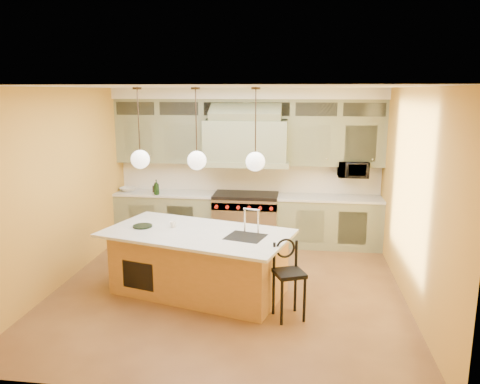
# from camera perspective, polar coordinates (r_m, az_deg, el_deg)

# --- Properties ---
(floor) EXTENTS (5.00, 5.00, 0.00)m
(floor) POSITION_cam_1_polar(r_m,az_deg,el_deg) (7.03, -1.40, -11.66)
(floor) COLOR brown
(floor) RESTS_ON ground
(ceiling) EXTENTS (5.00, 5.00, 0.00)m
(ceiling) POSITION_cam_1_polar(r_m,az_deg,el_deg) (6.43, -1.54, 12.70)
(ceiling) COLOR white
(ceiling) RESTS_ON wall_back
(wall_back) EXTENTS (5.00, 0.00, 5.00)m
(wall_back) POSITION_cam_1_polar(r_m,az_deg,el_deg) (9.01, 1.01, 3.32)
(wall_back) COLOR gold
(wall_back) RESTS_ON ground
(wall_front) EXTENTS (5.00, 0.00, 5.00)m
(wall_front) POSITION_cam_1_polar(r_m,az_deg,el_deg) (4.22, -6.80, -7.23)
(wall_front) COLOR gold
(wall_front) RESTS_ON ground
(wall_left) EXTENTS (0.00, 5.00, 5.00)m
(wall_left) POSITION_cam_1_polar(r_m,az_deg,el_deg) (7.38, -21.01, 0.51)
(wall_left) COLOR gold
(wall_left) RESTS_ON ground
(wall_right) EXTENTS (0.00, 5.00, 5.00)m
(wall_right) POSITION_cam_1_polar(r_m,az_deg,el_deg) (6.67, 20.27, -0.63)
(wall_right) COLOR gold
(wall_right) RESTS_ON ground
(back_cabinetry) EXTENTS (5.00, 0.77, 2.90)m
(back_cabinetry) POSITION_cam_1_polar(r_m,az_deg,el_deg) (8.75, 0.81, 2.93)
(back_cabinetry) COLOR gray
(back_cabinetry) RESTS_ON floor
(range) EXTENTS (1.20, 0.74, 0.96)m
(range) POSITION_cam_1_polar(r_m,az_deg,el_deg) (8.87, 0.72, -3.20)
(range) COLOR silver
(range) RESTS_ON floor
(kitchen_island) EXTENTS (2.84, 1.99, 1.35)m
(kitchen_island) POSITION_cam_1_polar(r_m,az_deg,el_deg) (6.76, -5.00, -8.39)
(kitchen_island) COLOR #A5763A
(kitchen_island) RESTS_ON floor
(counter_stool) EXTENTS (0.47, 0.47, 1.02)m
(counter_stool) POSITION_cam_1_polar(r_m,az_deg,el_deg) (6.03, 5.93, -10.03)
(counter_stool) COLOR black
(counter_stool) RESTS_ON floor
(microwave) EXTENTS (0.54, 0.37, 0.30)m
(microwave) POSITION_cam_1_polar(r_m,az_deg,el_deg) (8.76, 13.61, 2.72)
(microwave) COLOR black
(microwave) RESTS_ON back_cabinetry
(oil_bottle_a) EXTENTS (0.11, 0.11, 0.28)m
(oil_bottle_a) POSITION_cam_1_polar(r_m,az_deg,el_deg) (8.87, -10.15, 0.57)
(oil_bottle_a) COLOR black
(oil_bottle_a) RESTS_ON back_cabinetry
(oil_bottle_b) EXTENTS (0.09, 0.09, 0.18)m
(oil_bottle_b) POSITION_cam_1_polar(r_m,az_deg,el_deg) (9.13, -10.35, 0.55)
(oil_bottle_b) COLOR black
(oil_bottle_b) RESTS_ON back_cabinetry
(fruit_bowl) EXTENTS (0.34, 0.34, 0.08)m
(fruit_bowl) POSITION_cam_1_polar(r_m,az_deg,el_deg) (9.31, -13.46, 0.33)
(fruit_bowl) COLOR silver
(fruit_bowl) RESTS_ON back_cabinetry
(cup) EXTENTS (0.11, 0.11, 0.09)m
(cup) POSITION_cam_1_polar(r_m,az_deg,el_deg) (6.82, -8.17, -3.92)
(cup) COLOR white
(cup) RESTS_ON kitchen_island
(pendant_left) EXTENTS (0.26, 0.26, 1.11)m
(pendant_left) POSITION_cam_1_polar(r_m,az_deg,el_deg) (6.62, -12.07, 4.17)
(pendant_left) COLOR #2D2319
(pendant_left) RESTS_ON ceiling
(pendant_center) EXTENTS (0.26, 0.26, 1.11)m
(pendant_center) POSITION_cam_1_polar(r_m,az_deg,el_deg) (6.40, -5.28, 4.11)
(pendant_center) COLOR #2D2319
(pendant_center) RESTS_ON ceiling
(pendant_right) EXTENTS (0.26, 0.26, 1.11)m
(pendant_right) POSITION_cam_1_polar(r_m,az_deg,el_deg) (6.27, 1.88, 3.99)
(pendant_right) COLOR #2D2319
(pendant_right) RESTS_ON ceiling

